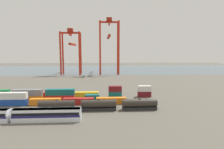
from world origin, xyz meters
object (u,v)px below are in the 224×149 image
object	(u,v)px
passenger_train	(11,115)
shipping_container_15	(55,95)
freight_tank_row	(99,105)
shipping_container_11	(60,98)
gantry_crane_central	(109,41)
shipping_container_9	(28,98)
shipping_container_14	(24,96)
gantry_crane_west	(71,47)
shipping_container_19	(144,94)

from	to	relation	value
passenger_train	shipping_container_15	distance (m)	29.42
passenger_train	freight_tank_row	size ratio (longest dim) A/B	1.00
passenger_train	shipping_container_11	world-z (taller)	passenger_train
shipping_container_15	gantry_crane_central	distance (m)	100.73
shipping_container_9	shipping_container_14	xyz separation A→B (m)	(-3.77, 5.50, 0.00)
shipping_container_11	gantry_crane_west	bearing A→B (deg)	95.84
passenger_train	shipping_container_14	xyz separation A→B (m)	(-7.53, 28.73, -0.84)
shipping_container_14	shipping_container_15	xyz separation A→B (m)	(13.79, 0.00, 0.00)
shipping_container_14	gantry_crane_west	size ratio (longest dim) A/B	0.29
shipping_container_9	gantry_crane_west	xyz separation A→B (m)	(3.69, 97.28, 23.50)
passenger_train	shipping_container_14	world-z (taller)	passenger_train
freight_tank_row	shipping_container_19	size ratio (longest dim) A/B	7.03
passenger_train	gantry_crane_central	world-z (taller)	gantry_crane_central
shipping_container_9	gantry_crane_central	size ratio (longest dim) A/B	0.24
shipping_container_19	gantry_crane_west	world-z (taller)	gantry_crane_west
passenger_train	freight_tank_row	distance (m)	28.17
passenger_train	shipping_container_9	bearing A→B (deg)	99.18
shipping_container_11	gantry_crane_west	world-z (taller)	gantry_crane_west
shipping_container_9	shipping_container_15	world-z (taller)	same
shipping_container_15	gantry_crane_west	distance (m)	94.95
passenger_train	gantry_crane_west	world-z (taller)	gantry_crane_west
shipping_container_15	passenger_train	bearing A→B (deg)	-102.31
shipping_container_19	gantry_crane_central	world-z (taller)	gantry_crane_central
passenger_train	gantry_crane_west	distance (m)	122.62
passenger_train	shipping_container_19	bearing A→B (deg)	31.09
shipping_container_14	gantry_crane_central	size ratio (longest dim) A/B	0.24
shipping_container_11	gantry_crane_central	world-z (taller)	gantry_crane_central
gantry_crane_west	passenger_train	bearing A→B (deg)	-89.97
gantry_crane_west	gantry_crane_central	size ratio (longest dim) A/B	0.81
freight_tank_row	shipping_container_15	size ratio (longest dim) A/B	3.51
passenger_train	shipping_container_14	size ratio (longest dim) A/B	3.50
passenger_train	shipping_container_9	world-z (taller)	passenger_train
shipping_container_11	shipping_container_14	xyz separation A→B (m)	(-17.41, 5.50, 0.00)
shipping_container_11	shipping_container_15	bearing A→B (deg)	123.34
shipping_container_14	shipping_container_15	size ratio (longest dim) A/B	1.00
shipping_container_14	gantry_crane_central	bearing A→B (deg)	65.27
gantry_crane_west	gantry_crane_central	world-z (taller)	gantry_crane_central
shipping_container_9	shipping_container_15	xyz separation A→B (m)	(10.02, 5.50, 0.00)
shipping_container_15	shipping_container_19	distance (m)	41.38
passenger_train	shipping_container_19	world-z (taller)	passenger_train
shipping_container_9	shipping_container_14	bearing A→B (deg)	124.43
passenger_train	shipping_container_19	size ratio (longest dim) A/B	7.00
shipping_container_9	shipping_container_11	distance (m)	13.64
passenger_train	shipping_container_15	size ratio (longest dim) A/B	3.50
freight_tank_row	gantry_crane_central	bearing A→B (deg)	85.70
freight_tank_row	shipping_container_9	size ratio (longest dim) A/B	3.51
shipping_container_11	shipping_container_14	bearing A→B (deg)	162.47
gantry_crane_west	freight_tank_row	bearing A→B (deg)	-76.53
shipping_container_15	shipping_container_14	bearing A→B (deg)	180.00
passenger_train	shipping_container_11	bearing A→B (deg)	66.94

